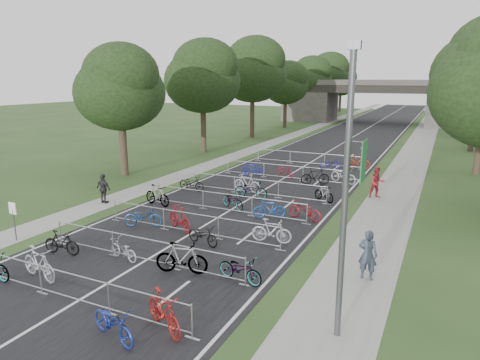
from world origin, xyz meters
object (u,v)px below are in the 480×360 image
Objects in this scene: bike_1 at (39,264)px; pedestrian_b at (377,183)px; bike_2 at (113,323)px; pedestrian_c at (104,189)px; pedestrian_a at (368,255)px; overpass_bridge at (378,102)px; park_sign at (13,214)px; lamppost at (346,194)px.

bike_1 is 1.08× the size of pedestrian_b.
pedestrian_c is (-10.06, 10.41, 0.37)m from bike_2.
pedestrian_a is 16.24m from pedestrian_c.
pedestrian_a is at bearing -81.86° from overpass_bridge.
bike_2 is 9.15m from pedestrian_a.
pedestrian_c reaches higher than bike_2.
bike_1 is at bearing 88.14° from bike_2.
pedestrian_b is (13.83, 14.70, -0.30)m from park_sign.
pedestrian_a is at bearing 172.90° from pedestrian_c.
park_sign is at bearing 100.68° from pedestrian_c.
bike_2 is at bearing 54.61° from pedestrian_a.
pedestrian_b is at bearing -78.90° from pedestrian_a.
bike_1 is at bearing 30.24° from pedestrian_a.
lamppost reaches higher than pedestrian_b.
bike_1 is (-10.81, -1.28, -3.66)m from lamppost.
park_sign is 0.88× the size of bike_1.
park_sign is 0.92× the size of bike_2.
pedestrian_a is (5.83, 7.04, 0.44)m from bike_2.
bike_1 is (-2.48, -64.28, -2.91)m from overpass_bridge.
lamppost is at bearing -3.78° from park_sign.
bike_1 is at bearing -92.21° from overpass_bridge.
park_sign is (-6.80, -62.00, -2.27)m from overpass_bridge.
pedestrian_a is at bearing -53.48° from bike_1.
lamppost is 4.60× the size of pedestrian_c.
pedestrian_a is at bearing 88.55° from lamppost.
pedestrian_b reaches higher than pedestrian_c.
bike_1 is 1.05× the size of bike_2.
overpass_bridge is 16.07× the size of pedestrian_b.
overpass_bridge reaches higher than pedestrian_a.
overpass_bridge is at bearing 69.81° from pedestrian_b.
bike_1 is 1.09× the size of pedestrian_a.
bike_2 is 1.11× the size of pedestrian_c.
pedestrian_b reaches higher than pedestrian_a.
pedestrian_a reaches higher than bike_2.
overpass_bridge is 56.15m from pedestrian_c.
bike_1 reaches higher than bike_2.
bike_2 is (2.60, -65.99, -3.01)m from overpass_bridge.
pedestrian_c is (-15.88, 3.37, -0.06)m from pedestrian_a.
lamppost is 16.10m from pedestrian_b.
pedestrian_a is (0.10, 4.04, -3.32)m from lamppost.
overpass_bridge reaches higher than park_sign.
pedestrian_a is 11.74m from pedestrian_b.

